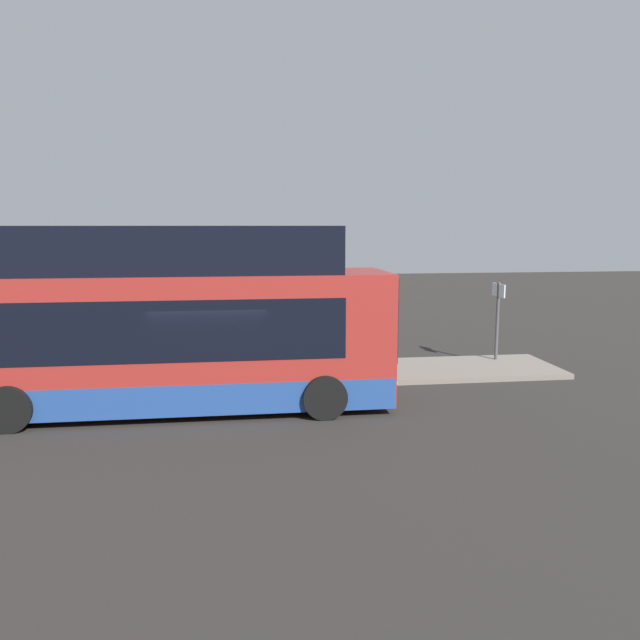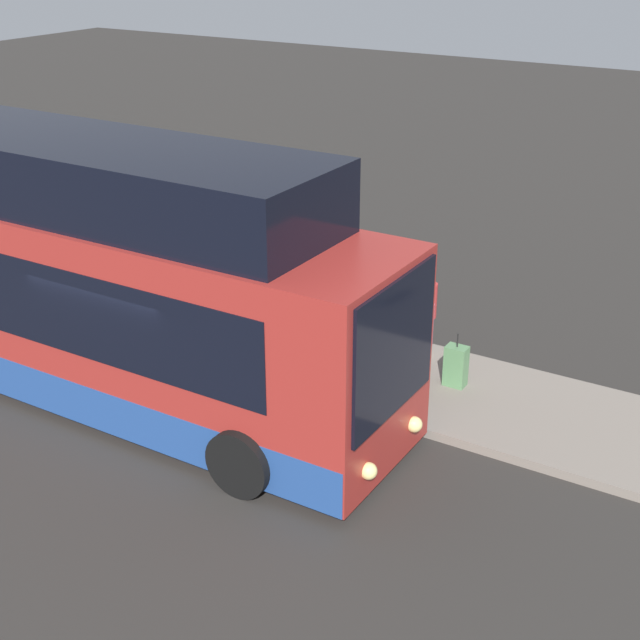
{
  "view_description": "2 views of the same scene",
  "coord_description": "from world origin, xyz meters",
  "px_view_note": "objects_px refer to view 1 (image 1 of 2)",
  "views": [
    {
      "loc": [
        0.62,
        -14.36,
        4.29
      ],
      "look_at": [
        2.67,
        0.83,
        1.96
      ],
      "focal_mm": 35.0,
      "sensor_mm": 36.0,
      "label": 1
    },
    {
      "loc": [
        8.81,
        -9.28,
        7.32
      ],
      "look_at": [
        2.67,
        0.83,
        1.96
      ],
      "focal_mm": 50.0,
      "sensor_mm": 36.0,
      "label": 2
    }
  ],
  "objects_px": {
    "bus_lead": "(164,329)",
    "suitcase": "(351,356)",
    "passenger_waiting": "(336,339)",
    "passenger_boarding": "(315,335)",
    "sign_post": "(498,310)"
  },
  "relations": [
    {
      "from": "bus_lead",
      "to": "passenger_boarding",
      "type": "distance_m",
      "value": 5.56
    },
    {
      "from": "bus_lead",
      "to": "passenger_boarding",
      "type": "bearing_deg",
      "value": 42.88
    },
    {
      "from": "passenger_waiting",
      "to": "suitcase",
      "type": "bearing_deg",
      "value": -71.98
    },
    {
      "from": "passenger_boarding",
      "to": "sign_post",
      "type": "height_order",
      "value": "sign_post"
    },
    {
      "from": "bus_lead",
      "to": "suitcase",
      "type": "height_order",
      "value": "bus_lead"
    },
    {
      "from": "bus_lead",
      "to": "passenger_waiting",
      "type": "bearing_deg",
      "value": 29.57
    },
    {
      "from": "passenger_boarding",
      "to": "passenger_waiting",
      "type": "bearing_deg",
      "value": 153.8
    },
    {
      "from": "bus_lead",
      "to": "passenger_waiting",
      "type": "distance_m",
      "value": 5.18
    },
    {
      "from": "passenger_boarding",
      "to": "suitcase",
      "type": "distance_m",
      "value": 1.34
    },
    {
      "from": "bus_lead",
      "to": "sign_post",
      "type": "bearing_deg",
      "value": 20.23
    },
    {
      "from": "passenger_waiting",
      "to": "sign_post",
      "type": "distance_m",
      "value": 5.36
    },
    {
      "from": "bus_lead",
      "to": "sign_post",
      "type": "xyz_separation_m",
      "value": [
        9.68,
        3.57,
        -0.2
      ]
    },
    {
      "from": "passenger_boarding",
      "to": "sign_post",
      "type": "relative_size",
      "value": 0.66
    },
    {
      "from": "passenger_boarding",
      "to": "passenger_waiting",
      "type": "distance_m",
      "value": 1.28
    },
    {
      "from": "passenger_waiting",
      "to": "suitcase",
      "type": "xyz_separation_m",
      "value": [
        0.51,
        0.4,
        -0.6
      ]
    }
  ]
}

